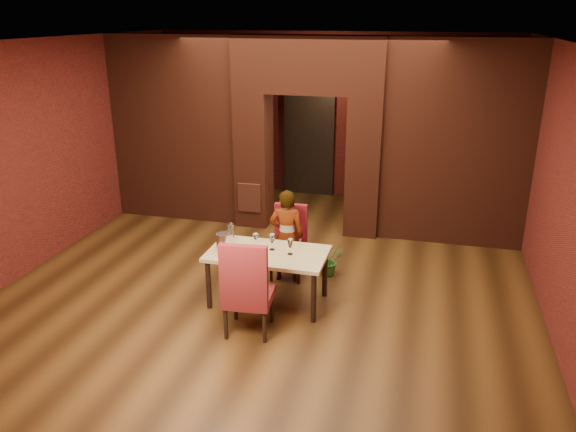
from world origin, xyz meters
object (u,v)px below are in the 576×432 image
at_px(wine_glass_b, 272,242).
at_px(water_bottle, 231,235).
at_px(chair_far, 288,243).
at_px(wine_glass_c, 290,247).
at_px(wine_glass_a, 256,241).
at_px(chair_near, 249,285).
at_px(person_seated, 287,236).
at_px(dining_table, 268,277).
at_px(potted_plant, 329,260).
at_px(wine_bucket, 224,242).

bearing_deg(wine_glass_b, water_bottle, -174.96).
xyz_separation_m(chair_far, wine_glass_c, (0.23, -0.78, 0.29)).
bearing_deg(wine_glass_c, wine_glass_a, 169.63).
height_order(chair_near, wine_glass_b, chair_near).
bearing_deg(wine_glass_b, chair_near, -93.49).
xyz_separation_m(wine_glass_b, wine_glass_c, (0.26, -0.08, -0.00)).
bearing_deg(person_seated, dining_table, 78.51).
height_order(dining_table, wine_glass_a, wine_glass_a).
bearing_deg(wine_glass_c, wine_glass_b, 162.18).
xyz_separation_m(dining_table, wine_glass_c, (0.29, 0.00, 0.45)).
bearing_deg(wine_glass_a, dining_table, -25.78).
xyz_separation_m(wine_glass_b, water_bottle, (-0.53, -0.05, 0.06)).
bearing_deg(potted_plant, wine_glass_b, -121.83).
xyz_separation_m(wine_glass_a, wine_bucket, (-0.36, -0.19, 0.02)).
xyz_separation_m(person_seated, wine_glass_a, (-0.25, -0.60, 0.14)).
relative_size(person_seated, potted_plant, 3.02).
distance_m(chair_near, wine_glass_c, 0.81).
relative_size(chair_far, wine_glass_b, 4.94).
distance_m(chair_near, wine_glass_a, 0.85).
bearing_deg(chair_near, potted_plant, -115.04).
bearing_deg(chair_near, wine_glass_a, -83.70).
distance_m(wine_glass_b, potted_plant, 1.22).
bearing_deg(wine_glass_a, wine_glass_b, -1.05).
relative_size(person_seated, wine_glass_c, 6.51).
relative_size(wine_glass_a, potted_plant, 0.44).
height_order(dining_table, wine_bucket, wine_bucket).
height_order(chair_far, chair_near, chair_near).
distance_m(dining_table, water_bottle, 0.71).
relative_size(chair_near, wine_glass_b, 5.71).
height_order(wine_glass_a, wine_glass_b, wine_glass_b).
height_order(person_seated, water_bottle, person_seated).
bearing_deg(water_bottle, dining_table, -4.19).
height_order(chair_far, potted_plant, chair_far).
distance_m(dining_table, wine_glass_b, 0.46).
bearing_deg(chair_near, chair_far, -98.19).
bearing_deg(person_seated, wine_glass_c, 102.24).
height_order(wine_glass_a, wine_bucket, wine_bucket).
height_order(chair_far, wine_glass_c, chair_far).
bearing_deg(wine_glass_a, wine_bucket, -152.72).
xyz_separation_m(wine_glass_a, wine_glass_c, (0.47, -0.09, 0.00)).
bearing_deg(wine_glass_a, wine_glass_c, -10.37).
bearing_deg(potted_plant, person_seated, -150.13).
xyz_separation_m(wine_glass_c, wine_bucket, (-0.84, -0.10, 0.01)).
relative_size(chair_far, chair_near, 0.87).
bearing_deg(chair_near, wine_glass_c, -118.23).
bearing_deg(chair_far, water_bottle, -128.73).
relative_size(person_seated, wine_bucket, 5.69).
height_order(dining_table, chair_far, chair_far).
bearing_deg(dining_table, person_seated, 84.63).
height_order(chair_far, water_bottle, water_bottle).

